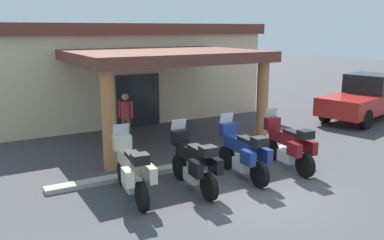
{
  "coord_description": "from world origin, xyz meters",
  "views": [
    {
      "loc": [
        -5.97,
        -7.3,
        3.89
      ],
      "look_at": [
        -0.16,
        3.17,
        1.2
      ],
      "focal_mm": 38.31,
      "sensor_mm": 36.0,
      "label": 1
    }
  ],
  "objects_px": {
    "motel_building": "(114,69)",
    "motorcycle_black": "(194,162)",
    "motorcycle_blue": "(243,152)",
    "motorcycle_maroon": "(288,145)",
    "motorcycle_cream": "(132,170)",
    "pickup_truck_red": "(366,98)",
    "pedestrian": "(126,115)"
  },
  "relations": [
    {
      "from": "motel_building",
      "to": "motorcycle_black",
      "type": "xyz_separation_m",
      "value": [
        -1.29,
        -9.7,
        -1.39
      ]
    },
    {
      "from": "motel_building",
      "to": "motorcycle_black",
      "type": "relative_size",
      "value": 5.64
    },
    {
      "from": "motorcycle_blue",
      "to": "motorcycle_maroon",
      "type": "distance_m",
      "value": 1.53
    },
    {
      "from": "motorcycle_blue",
      "to": "motorcycle_cream",
      "type": "bearing_deg",
      "value": 89.49
    },
    {
      "from": "motorcycle_blue",
      "to": "motorcycle_black",
      "type": "bearing_deg",
      "value": 94.96
    },
    {
      "from": "motel_building",
      "to": "motorcycle_maroon",
      "type": "height_order",
      "value": "motel_building"
    },
    {
      "from": "motorcycle_blue",
      "to": "motorcycle_maroon",
      "type": "height_order",
      "value": "same"
    },
    {
      "from": "motorcycle_cream",
      "to": "motorcycle_maroon",
      "type": "distance_m",
      "value": 4.58
    },
    {
      "from": "motorcycle_black",
      "to": "motorcycle_maroon",
      "type": "distance_m",
      "value": 3.05
    },
    {
      "from": "motorcycle_black",
      "to": "motorcycle_blue",
      "type": "relative_size",
      "value": 1.0
    },
    {
      "from": "motorcycle_cream",
      "to": "motorcycle_blue",
      "type": "relative_size",
      "value": 1.0
    },
    {
      "from": "motorcycle_blue",
      "to": "pickup_truck_red",
      "type": "relative_size",
      "value": 0.4
    },
    {
      "from": "pedestrian",
      "to": "pickup_truck_red",
      "type": "xyz_separation_m",
      "value": [
        10.51,
        -1.23,
        -0.09
      ]
    },
    {
      "from": "pedestrian",
      "to": "motorcycle_cream",
      "type": "bearing_deg",
      "value": 24.31
    },
    {
      "from": "motel_building",
      "to": "motorcycle_blue",
      "type": "relative_size",
      "value": 5.64
    },
    {
      "from": "motorcycle_cream",
      "to": "motorcycle_maroon",
      "type": "bearing_deg",
      "value": -87.45
    },
    {
      "from": "motel_building",
      "to": "pickup_truck_red",
      "type": "relative_size",
      "value": 2.26
    },
    {
      "from": "motorcycle_cream",
      "to": "pickup_truck_red",
      "type": "distance_m",
      "value": 12.4
    },
    {
      "from": "motorcycle_black",
      "to": "pickup_truck_red",
      "type": "distance_m",
      "value": 10.99
    },
    {
      "from": "pedestrian",
      "to": "motorcycle_maroon",
      "type": "bearing_deg",
      "value": 77.01
    },
    {
      "from": "motorcycle_maroon",
      "to": "motorcycle_blue",
      "type": "bearing_deg",
      "value": 92.85
    },
    {
      "from": "motel_building",
      "to": "motorcycle_maroon",
      "type": "distance_m",
      "value": 9.92
    },
    {
      "from": "pickup_truck_red",
      "to": "motorcycle_maroon",
      "type": "bearing_deg",
      "value": -170.46
    },
    {
      "from": "motel_building",
      "to": "motorcycle_cream",
      "type": "bearing_deg",
      "value": -107.13
    },
    {
      "from": "motorcycle_black",
      "to": "pickup_truck_red",
      "type": "bearing_deg",
      "value": -70.39
    },
    {
      "from": "motorcycle_black",
      "to": "motel_building",
      "type": "bearing_deg",
      "value": -5.9
    },
    {
      "from": "pickup_truck_red",
      "to": "pedestrian",
      "type": "bearing_deg",
      "value": 158.59
    },
    {
      "from": "motorcycle_maroon",
      "to": "pickup_truck_red",
      "type": "distance_m",
      "value": 8.13
    },
    {
      "from": "pedestrian",
      "to": "pickup_truck_red",
      "type": "distance_m",
      "value": 10.58
    },
    {
      "from": "motorcycle_black",
      "to": "pedestrian",
      "type": "height_order",
      "value": "pedestrian"
    },
    {
      "from": "motel_building",
      "to": "motorcycle_cream",
      "type": "xyz_separation_m",
      "value": [
        -2.82,
        -9.48,
        -1.39
      ]
    },
    {
      "from": "motorcycle_cream",
      "to": "motorcycle_blue",
      "type": "distance_m",
      "value": 3.05
    }
  ]
}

